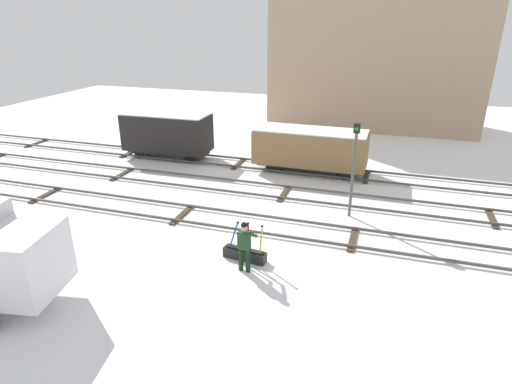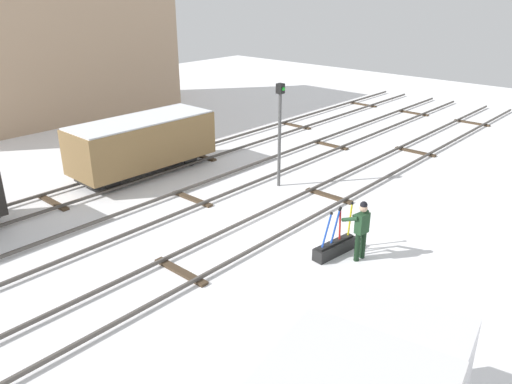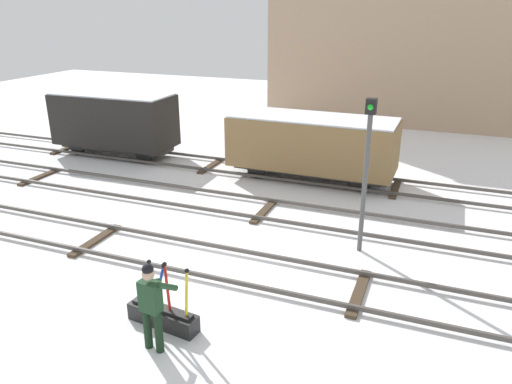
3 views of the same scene
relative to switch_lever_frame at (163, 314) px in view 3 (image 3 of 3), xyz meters
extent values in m
plane|color=white|center=(-0.12, 2.51, -0.25)|extent=(60.00, 60.00, 0.00)
cube|color=#4C4742|center=(-0.12, 1.79, -0.12)|extent=(44.00, 0.07, 0.10)
cube|color=#4C4742|center=(-0.12, 3.23, -0.12)|extent=(44.00, 0.07, 0.10)
cube|color=#423323|center=(-3.64, 2.51, -0.21)|extent=(0.24, 1.94, 0.08)
cube|color=#423323|center=(3.40, 2.51, -0.21)|extent=(0.24, 1.94, 0.08)
cube|color=#4C4742|center=(-0.12, 5.32, -0.12)|extent=(44.00, 0.07, 0.10)
cube|color=#4C4742|center=(-0.12, 6.76, -0.12)|extent=(44.00, 0.07, 0.10)
cube|color=#423323|center=(-8.92, 6.04, -0.21)|extent=(0.24, 1.94, 0.08)
cube|color=#423323|center=(-0.12, 6.04, -0.21)|extent=(0.24, 1.94, 0.08)
cube|color=#4C4742|center=(-0.12, 8.77, -0.12)|extent=(44.00, 0.07, 0.10)
cube|color=#4C4742|center=(-0.12, 10.21, -0.12)|extent=(44.00, 0.07, 0.10)
cube|color=#423323|center=(-10.68, 9.49, -0.21)|extent=(0.24, 1.94, 0.08)
cube|color=#423323|center=(-3.64, 9.49, -0.21)|extent=(0.24, 1.94, 0.08)
cube|color=#423323|center=(3.40, 9.49, -0.21)|extent=(0.24, 1.94, 0.08)
cube|color=black|center=(-0.01, 0.00, -0.07)|extent=(1.55, 0.54, 0.36)
cube|color=black|center=(-0.01, 0.00, 0.14)|extent=(1.38, 0.36, 0.06)
cylinder|color=#1E47B7|center=(-0.41, 0.05, 0.61)|extent=(0.39, 0.10, 1.01)
sphere|color=black|center=(-0.25, 0.03, 1.11)|extent=(0.09, 0.09, 0.09)
cylinder|color=#1E47B7|center=(-0.05, 0.01, 0.61)|extent=(0.36, 0.10, 1.02)
sphere|color=black|center=(0.10, -0.01, 1.12)|extent=(0.09, 0.09, 0.09)
cylinder|color=red|center=(0.16, -0.02, 0.63)|extent=(0.12, 0.07, 1.05)
sphere|color=black|center=(0.13, -0.02, 1.16)|extent=(0.09, 0.09, 0.09)
cylinder|color=yellow|center=(0.60, -0.07, 0.63)|extent=(0.14, 0.07, 1.05)
sphere|color=black|center=(0.64, -0.08, 1.16)|extent=(0.09, 0.09, 0.09)
cylinder|color=black|center=(0.09, -0.67, 0.17)|extent=(0.15, 0.15, 0.83)
cylinder|color=black|center=(0.35, -0.70, 0.17)|extent=(0.15, 0.15, 0.83)
cube|color=#1E3D23|center=(0.22, -0.68, 0.88)|extent=(0.41, 0.28, 0.59)
sphere|color=tan|center=(0.22, -0.68, 1.33)|extent=(0.23, 0.23, 0.23)
sphere|color=black|center=(0.22, -0.68, 1.42)|extent=(0.20, 0.20, 0.20)
cylinder|color=#1E3D23|center=(0.04, -0.40, 0.97)|extent=(0.18, 0.56, 0.32)
cylinder|color=#1E3D23|center=(0.45, -0.48, 1.01)|extent=(0.17, 0.53, 0.40)
cylinder|color=#4C4C4C|center=(3.04, 4.59, 1.53)|extent=(0.12, 0.12, 3.56)
cube|color=black|center=(3.04, 4.59, 3.49)|extent=(0.24, 0.24, 0.36)
sphere|color=green|center=(3.04, 4.46, 3.49)|extent=(0.14, 0.14, 0.14)
cube|color=tan|center=(2.73, 21.48, 4.69)|extent=(14.81, 5.46, 9.88)
cube|color=#2D2B28|center=(0.40, 9.49, 0.15)|extent=(5.57, 1.39, 0.20)
cube|color=olive|center=(0.40, 9.49, 1.12)|extent=(5.88, 2.26, 1.74)
cube|color=silver|center=(0.40, 9.49, 2.02)|extent=(5.76, 2.18, 0.06)
cylinder|color=black|center=(-1.51, 8.92, 0.10)|extent=(0.70, 0.11, 0.70)
cylinder|color=black|center=(-1.49, 10.12, 0.10)|extent=(0.70, 0.11, 0.70)
cylinder|color=black|center=(2.29, 8.86, 0.10)|extent=(0.70, 0.11, 0.70)
cylinder|color=black|center=(2.31, 10.06, 0.10)|extent=(0.70, 0.11, 0.70)
cube|color=#2D2B28|center=(-8.02, 9.49, 0.15)|extent=(4.78, 1.27, 0.20)
cube|color=black|center=(-8.02, 9.49, 1.27)|extent=(5.05, 2.06, 2.05)
cube|color=silver|center=(-8.02, 9.49, 2.33)|extent=(4.94, 1.98, 0.06)
cylinder|color=black|center=(-9.64, 8.92, 0.10)|extent=(0.70, 0.11, 0.70)
cylinder|color=black|center=(-9.66, 10.00, 0.10)|extent=(0.70, 0.11, 0.70)
cylinder|color=black|center=(-6.38, 8.98, 0.10)|extent=(0.70, 0.11, 0.70)
cylinder|color=black|center=(-6.40, 10.06, 0.10)|extent=(0.70, 0.11, 0.70)
camera|label=1|loc=(4.18, -11.94, 7.47)|focal=29.87mm
camera|label=2|loc=(-11.00, -6.81, 6.94)|focal=35.34mm
camera|label=3|loc=(4.64, -6.87, 5.68)|focal=34.27mm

